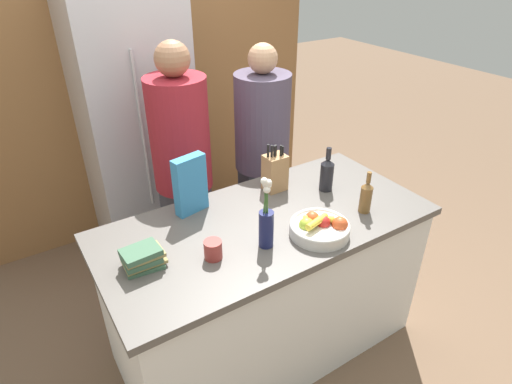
{
  "coord_description": "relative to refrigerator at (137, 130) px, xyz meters",
  "views": [
    {
      "loc": [
        -1.03,
        -1.51,
        2.17
      ],
      "look_at": [
        0.0,
        0.1,
        1.03
      ],
      "focal_mm": 30.0,
      "sensor_mm": 36.0,
      "label": 1
    }
  ],
  "objects": [
    {
      "name": "bottle_vinegar",
      "position": [
        0.67,
        -1.32,
        0.04
      ],
      "size": [
        0.08,
        0.08,
        0.26
      ],
      "color": "black",
      "rests_on": "kitchen_island"
    },
    {
      "name": "kitchen_island",
      "position": [
        0.2,
        -1.4,
        -0.52
      ],
      "size": [
        1.74,
        0.83,
        0.91
      ],
      "color": "silver",
      "rests_on": "ground_plane"
    },
    {
      "name": "fruit_bowl",
      "position": [
        0.35,
        -1.64,
        -0.02
      ],
      "size": [
        0.3,
        0.3,
        0.11
      ],
      "color": "silver",
      "rests_on": "kitchen_island"
    },
    {
      "name": "coffee_mug",
      "position": [
        -0.17,
        -1.51,
        -0.02
      ],
      "size": [
        0.08,
        0.12,
        0.09
      ],
      "color": "#99332D",
      "rests_on": "kitchen_island"
    },
    {
      "name": "back_wall_wood",
      "position": [
        0.2,
        0.36,
        0.32
      ],
      "size": [
        2.94,
        0.12,
        2.6
      ],
      "color": "olive",
      "rests_on": "ground_plane"
    },
    {
      "name": "person_at_sink",
      "position": [
        0.06,
        -0.68,
        -0.02
      ],
      "size": [
        0.36,
        0.36,
        1.71
      ],
      "rotation": [
        0.0,
        0.0,
        0.13
      ],
      "color": "#383842",
      "rests_on": "ground_plane"
    },
    {
      "name": "cereal_box",
      "position": [
        -0.08,
        -1.11,
        0.1
      ],
      "size": [
        0.19,
        0.09,
        0.32
      ],
      "color": "teal",
      "rests_on": "kitchen_island"
    },
    {
      "name": "bottle_oil",
      "position": [
        0.69,
        -1.61,
        0.03
      ],
      "size": [
        0.06,
        0.06,
        0.24
      ],
      "color": "brown",
      "rests_on": "kitchen_island"
    },
    {
      "name": "person_in_blue",
      "position": [
        0.66,
        -0.66,
        -0.07
      ],
      "size": [
        0.37,
        0.37,
        1.63
      ],
      "rotation": [
        0.0,
        0.0,
        -0.11
      ],
      "color": "#383842",
      "rests_on": "ground_plane"
    },
    {
      "name": "book_stack",
      "position": [
        -0.46,
        -1.41,
        -0.01
      ],
      "size": [
        0.19,
        0.14,
        0.1
      ],
      "color": "#3D6047",
      "rests_on": "kitchen_island"
    },
    {
      "name": "ground_plane",
      "position": [
        0.2,
        -1.4,
        -0.98
      ],
      "size": [
        14.0,
        14.0,
        0.0
      ],
      "primitive_type": "plane",
      "color": "brown"
    },
    {
      "name": "knife_block",
      "position": [
        0.42,
        -1.15,
        0.05
      ],
      "size": [
        0.12,
        0.1,
        0.29
      ],
      "color": "#A87A4C",
      "rests_on": "kitchen_island"
    },
    {
      "name": "refrigerator",
      "position": [
        0.0,
        0.0,
        0.0
      ],
      "size": [
        0.72,
        0.62,
        1.95
      ],
      "color": "#B7B7BC",
      "rests_on": "ground_plane"
    },
    {
      "name": "flower_vase",
      "position": [
        0.08,
        -1.57,
        0.08
      ],
      "size": [
        0.07,
        0.07,
        0.37
      ],
      "color": "#191E4C",
      "rests_on": "kitchen_island"
    }
  ]
}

